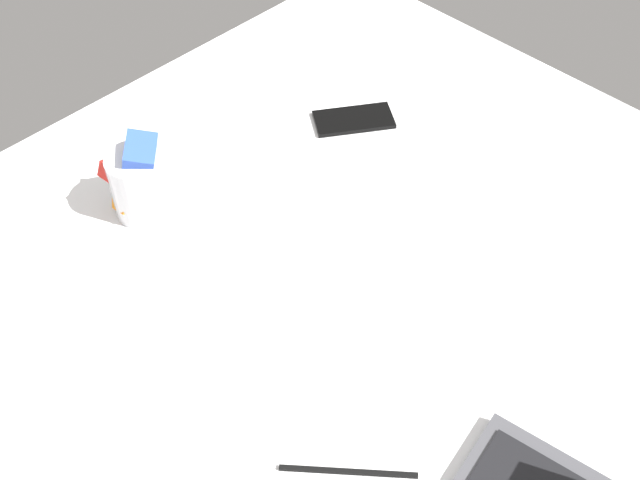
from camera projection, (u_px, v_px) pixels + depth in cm
name	position (u px, v px, depth cm)	size (l,w,h in cm)	color
bed_mattress	(269.00, 449.00, 108.44)	(180.00, 140.00, 18.00)	white
snack_cup	(138.00, 182.00, 122.05)	(9.73, 9.00, 14.26)	silver
cell_phone	(354.00, 120.00, 140.97)	(6.80, 14.00, 0.80)	black
charger_cable	(348.00, 472.00, 96.36)	(17.00, 0.60, 0.60)	black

